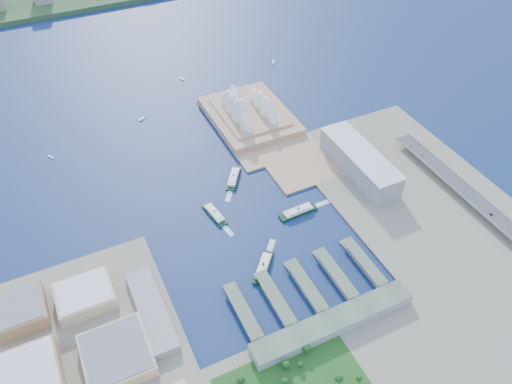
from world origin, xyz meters
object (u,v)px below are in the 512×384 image
ferry_d (298,210)px  car_b (491,214)px  car_c (422,155)px  ferry_a (214,213)px  ferry_b (234,177)px  opera_house (250,103)px  ferry_c (263,266)px  toaster_building (360,161)px

ferry_d → car_b: bearing=-121.8°
ferry_d → car_c: car_c is taller
ferry_a → ferry_b: 79.66m
ferry_b → ferry_d: size_ratio=0.94×
ferry_b → car_c: bearing=16.7°
car_c → ferry_b: bearing=162.2°
opera_house → ferry_d: (-36.61, -238.04, -26.65)m
ferry_b → opera_house: bearing=90.7°
ferry_b → car_b: size_ratio=12.06×
car_b → ferry_c: bearing=-11.1°
ferry_a → ferry_d: (107.37, -46.71, 0.56)m
ferry_a → car_b: (334.99, -175.77, 10.79)m
opera_house → ferry_d: 242.31m
ferry_d → car_c: bearing=-88.6°
opera_house → ferry_b: size_ratio=3.37×
ferry_a → ferry_c: 115.89m
opera_house → ferry_d: opera_house is taller
ferry_c → ferry_a: bearing=-39.0°
ferry_a → ferry_c: bearing=-88.8°
car_b → car_c: 143.46m
ferry_a → car_b: 378.45m
ferry_c → ferry_d: ferry_d is taller
ferry_d → car_c: (227.61, 14.41, 10.11)m
ferry_b → ferry_d: ferry_d is taller
ferry_a → ferry_d: bearing=-32.3°
ferry_b → ferry_a: bearing=-98.9°
toaster_building → ferry_b: 191.83m
toaster_building → ferry_d: bearing=-163.3°
opera_house → car_b: 414.14m
car_c → ferry_a: bearing=174.5°
ferry_c → car_b: 321.11m
ferry_d → opera_house: bearing=-11.0°
opera_house → ferry_a: opera_house is taller
ferry_a → car_c: 336.71m
ferry_c → ferry_d: size_ratio=0.97×
ferry_d → toaster_building: bearing=-75.5°
ferry_a → opera_house: bearing=44.2°
toaster_building → ferry_c: size_ratio=2.82×
opera_house → car_b: size_ratio=40.66×
toaster_building → car_c: size_ratio=37.00×
ferry_a → ferry_c: ferry_c is taller
car_b → ferry_a: bearing=-27.7°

